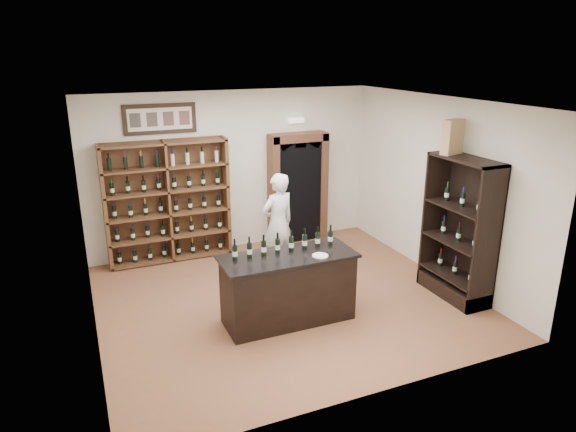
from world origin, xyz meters
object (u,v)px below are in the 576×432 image
(wine_shelf, at_px, (168,201))
(counter_bottle_0, at_px, (235,252))
(shopkeeper, at_px, (278,223))
(wine_crate, at_px, (453,137))
(tasting_counter, at_px, (288,289))
(side_cabinet, at_px, (459,250))

(wine_shelf, relative_size, counter_bottle_0, 7.33)
(shopkeeper, height_order, wine_crate, wine_crate)
(wine_shelf, bearing_deg, counter_bottle_0, -82.27)
(tasting_counter, bearing_deg, wine_shelf, 110.56)
(tasting_counter, bearing_deg, side_cabinet, -6.28)
(tasting_counter, relative_size, shopkeeper, 1.08)
(tasting_counter, xyz_separation_m, shopkeeper, (0.52, 1.66, 0.38))
(wine_shelf, relative_size, side_cabinet, 1.00)
(wine_shelf, xyz_separation_m, wine_crate, (3.76, -2.91, 1.36))
(wine_shelf, relative_size, wine_crate, 4.27)
(counter_bottle_0, bearing_deg, wine_crate, -1.94)
(tasting_counter, height_order, counter_bottle_0, counter_bottle_0)
(tasting_counter, relative_size, wine_crate, 3.65)
(wine_shelf, height_order, counter_bottle_0, wine_shelf)
(counter_bottle_0, height_order, side_cabinet, side_cabinet)
(counter_bottle_0, distance_m, side_cabinet, 3.49)
(shopkeeper, bearing_deg, wine_shelf, -53.49)
(counter_bottle_0, bearing_deg, tasting_counter, -10.47)
(counter_bottle_0, bearing_deg, shopkeeper, 50.92)
(tasting_counter, bearing_deg, counter_bottle_0, 169.53)
(shopkeeper, bearing_deg, counter_bottle_0, 35.77)
(tasting_counter, height_order, side_cabinet, side_cabinet)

